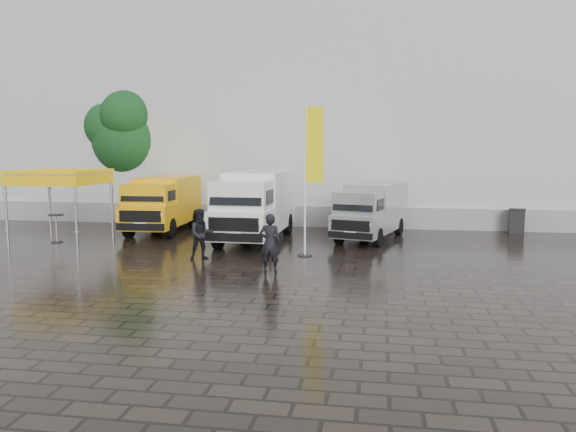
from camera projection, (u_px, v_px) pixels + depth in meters
name	position (u px, v px, depth m)	size (l,w,h in m)	color
ground	(301.00, 259.00, 19.15)	(120.00, 120.00, 0.00)	black
exhibition_hall	(371.00, 111.00, 33.78)	(44.00, 16.00, 12.00)	silver
hall_plinth	(366.00, 218.00, 26.56)	(44.00, 0.15, 1.00)	gray
van_yellow	(163.00, 205.00, 25.17)	(2.05, 5.33, 2.46)	#F5B20C
van_white	(256.00, 206.00, 22.87)	(2.16, 6.48, 2.81)	white
van_silver	(371.00, 212.00, 23.25)	(1.77, 5.30, 2.30)	#ABAEAF
canopy_tent	(59.00, 175.00, 21.97)	(3.03, 3.03, 2.93)	silver
flagpole	(310.00, 169.00, 19.37)	(0.88, 0.50, 5.39)	black
tree	(129.00, 136.00, 29.29)	(3.84, 3.95, 6.89)	black
cocktail_table	(57.00, 228.00, 22.54)	(0.60, 0.60, 1.13)	black
wheelie_bin	(517.00, 221.00, 24.91)	(0.67, 0.67, 1.11)	black
person_front	(270.00, 243.00, 17.08)	(0.66, 0.43, 1.81)	black
person_tent	(201.00, 234.00, 19.09)	(0.84, 0.65, 1.72)	black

